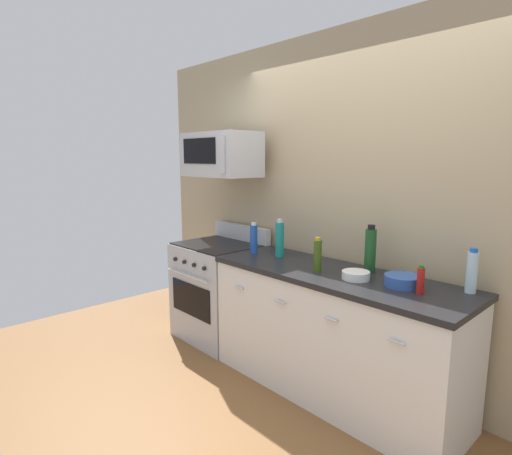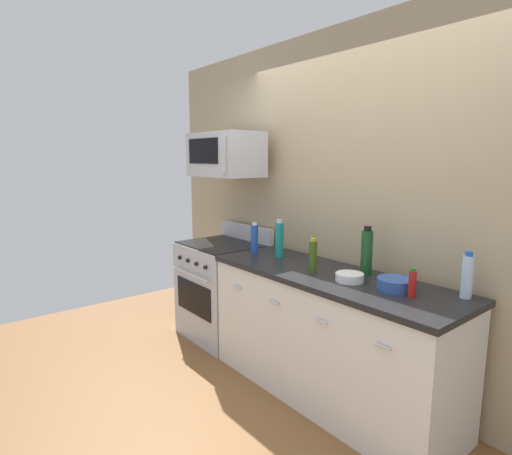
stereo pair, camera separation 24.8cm
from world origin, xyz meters
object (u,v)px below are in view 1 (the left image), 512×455
(bottle_wine_green, at_px, (370,250))
(bowl_blue_mixing, at_px, (402,280))
(bottle_water_clear, at_px, (472,272))
(bottle_sparkling_teal, at_px, (280,239))
(bottle_olive_oil, at_px, (318,255))
(microwave, at_px, (221,155))
(bottle_hot_sauce_red, at_px, (421,280))
(bowl_white_ceramic, at_px, (356,275))
(range_oven, at_px, (219,290))
(bottle_soda_blue, at_px, (254,239))

(bottle_wine_green, bearing_deg, bowl_blue_mixing, -22.21)
(bottle_water_clear, bearing_deg, bottle_sparkling_teal, -173.37)
(bottle_olive_oil, bearing_deg, bowl_blue_mixing, 11.25)
(bottle_sparkling_teal, distance_m, bowl_blue_mixing, 1.09)
(bottle_olive_oil, bearing_deg, microwave, 174.66)
(bowl_blue_mixing, bearing_deg, bottle_hot_sauce_red, -21.80)
(bottle_water_clear, distance_m, bowl_white_ceramic, 0.69)
(range_oven, bearing_deg, bottle_water_clear, 5.99)
(bottle_soda_blue, xyz_separation_m, bowl_blue_mixing, (1.32, 0.06, -0.09))
(bottle_soda_blue, bearing_deg, bowl_white_ceramic, -1.45)
(microwave, xyz_separation_m, bottle_olive_oil, (1.23, -0.12, -0.71))
(bottle_hot_sauce_red, bearing_deg, bowl_white_ceramic, -176.48)
(bottle_wine_green, bearing_deg, bottle_water_clear, 4.57)
(range_oven, bearing_deg, bowl_white_ceramic, -1.39)
(bottle_soda_blue, bearing_deg, range_oven, 178.74)
(bottle_soda_blue, bearing_deg, bottle_sparkling_teal, 17.03)
(bottle_water_clear, xyz_separation_m, bottle_sparkling_teal, (-1.43, -0.17, 0.02))
(bottle_wine_green, height_order, bowl_blue_mixing, bottle_wine_green)
(bowl_white_ceramic, bearing_deg, bottle_water_clear, 22.75)
(bottle_soda_blue, height_order, bottle_wine_green, bottle_wine_green)
(microwave, distance_m, bottle_olive_oil, 1.43)
(bowl_white_ceramic, relative_size, bowl_blue_mixing, 0.82)
(bowl_white_ceramic, bearing_deg, range_oven, 178.61)
(range_oven, height_order, bottle_wine_green, bottle_wine_green)
(bowl_white_ceramic, distance_m, bowl_blue_mixing, 0.30)
(microwave, bearing_deg, bottle_sparkling_teal, 1.26)
(bottle_soda_blue, bearing_deg, bottle_olive_oil, -4.66)
(bottle_soda_blue, relative_size, bottle_water_clear, 0.97)
(bottle_water_clear, relative_size, bowl_blue_mixing, 1.21)
(bottle_water_clear, bearing_deg, bottle_olive_oil, -162.22)
(bottle_water_clear, height_order, bowl_blue_mixing, bottle_water_clear)
(bottle_soda_blue, bearing_deg, bottle_hot_sauce_red, 0.01)
(microwave, relative_size, bottle_hot_sauce_red, 4.29)
(microwave, distance_m, bottle_soda_blue, 0.87)
(bottle_wine_green, bearing_deg, bottle_sparkling_teal, -171.62)
(range_oven, height_order, bottle_sparkling_teal, bottle_sparkling_teal)
(bottle_sparkling_teal, relative_size, bowl_blue_mixing, 1.38)
(bottle_olive_oil, bearing_deg, bottle_water_clear, 17.78)
(bottle_olive_oil, xyz_separation_m, bowl_white_ceramic, (0.30, 0.03, -0.09))
(microwave, bearing_deg, bottle_hot_sauce_red, -1.62)
(microwave, bearing_deg, bottle_water_clear, 4.81)
(microwave, height_order, bottle_soda_blue, microwave)
(bottle_wine_green, relative_size, bottle_water_clear, 1.25)
(microwave, xyz_separation_m, bottle_water_clear, (2.16, 0.18, -0.70))
(bottle_hot_sauce_red, distance_m, bottle_wine_green, 0.50)
(bottle_soda_blue, xyz_separation_m, bowl_white_ceramic, (1.03, -0.03, -0.10))
(microwave, bearing_deg, bottle_wine_green, 4.92)
(bottle_soda_blue, height_order, bottle_sparkling_teal, bottle_sparkling_teal)
(bottle_olive_oil, distance_m, bowl_white_ceramic, 0.31)
(bottle_olive_oil, bearing_deg, bottle_soda_blue, 175.34)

